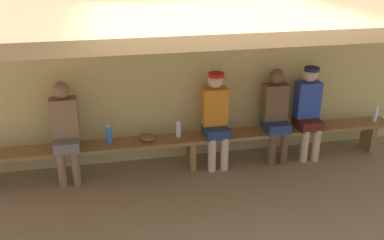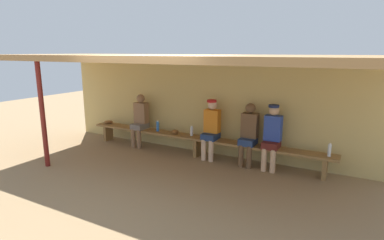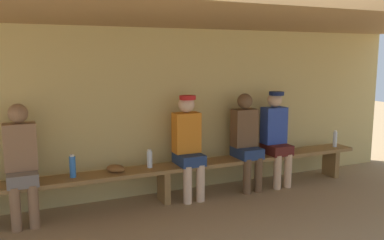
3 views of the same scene
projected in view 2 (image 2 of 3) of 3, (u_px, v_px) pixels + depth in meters
name	position (u px, v px, depth m)	size (l,w,h in m)	color
ground_plane	(160.00, 179.00, 5.95)	(24.00, 24.00, 0.00)	#937754
back_wall	(206.00, 107.00, 7.43)	(8.00, 0.20, 2.20)	tan
dugout_roof	(177.00, 58.00, 6.06)	(8.00, 2.80, 0.12)	#9E7547
support_post	(43.00, 115.00, 6.41)	(0.10, 0.10, 2.20)	maroon
bench	(197.00, 140.00, 7.20)	(6.00, 0.36, 0.46)	olive
player_in_white	(272.00, 134.00, 6.32)	(0.34, 0.42, 1.34)	#591E19
player_rightmost	(140.00, 118.00, 7.89)	(0.34, 0.42, 1.34)	slate
player_leftmost	(249.00, 132.00, 6.56)	(0.34, 0.42, 1.34)	navy
player_with_sunglasses	(211.00, 126.00, 6.96)	(0.34, 0.42, 1.34)	navy
water_bottle_orange	(158.00, 126.00, 7.68)	(0.07, 0.07, 0.27)	blue
water_bottle_blue	(192.00, 131.00, 7.27)	(0.07, 0.07, 0.23)	silver
water_bottle_green	(329.00, 150.00, 5.83)	(0.06, 0.06, 0.25)	silver
baseball_glove_dark_brown	(109.00, 122.00, 8.48)	(0.24, 0.17, 0.09)	brown
baseball_glove_tan	(175.00, 132.00, 7.46)	(0.24, 0.17, 0.09)	brown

